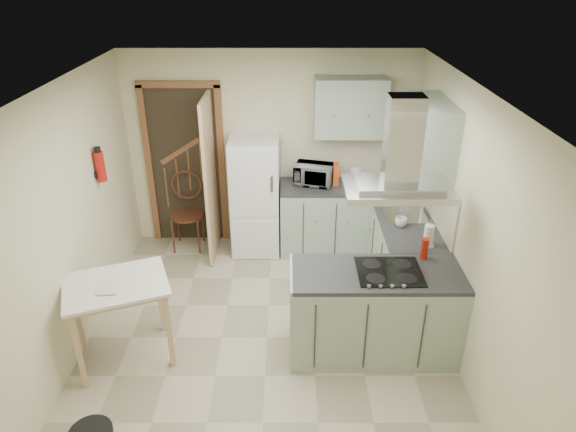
{
  "coord_description": "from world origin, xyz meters",
  "views": [
    {
      "loc": [
        0.21,
        -4.08,
        3.44
      ],
      "look_at": [
        0.21,
        0.45,
        1.15
      ],
      "focal_mm": 32.0,
      "sensor_mm": 36.0,
      "label": 1
    }
  ],
  "objects_px": {
    "extractor_hood": "(398,189)",
    "bentwood_chair": "(187,215)",
    "peninsula": "(374,312)",
    "microwave": "(314,174)",
    "fridge": "(255,196)",
    "drop_leaf_table": "(122,321)"
  },
  "relations": [
    {
      "from": "extractor_hood",
      "to": "bentwood_chair",
      "type": "bearing_deg",
      "value": 137.93
    },
    {
      "from": "peninsula",
      "to": "extractor_hood",
      "type": "distance_m",
      "value": 1.27
    },
    {
      "from": "bentwood_chair",
      "to": "microwave",
      "type": "xyz_separation_m",
      "value": [
        1.63,
        0.02,
        0.56
      ]
    },
    {
      "from": "fridge",
      "to": "peninsula",
      "type": "xyz_separation_m",
      "value": [
        1.22,
        -1.98,
        -0.3
      ]
    },
    {
      "from": "extractor_hood",
      "to": "microwave",
      "type": "xyz_separation_m",
      "value": [
        -0.59,
        2.02,
        -0.69
      ]
    },
    {
      "from": "fridge",
      "to": "extractor_hood",
      "type": "xyz_separation_m",
      "value": [
        1.32,
        -1.98,
        0.97
      ]
    },
    {
      "from": "fridge",
      "to": "extractor_hood",
      "type": "height_order",
      "value": "extractor_hood"
    },
    {
      "from": "bentwood_chair",
      "to": "microwave",
      "type": "height_order",
      "value": "microwave"
    },
    {
      "from": "microwave",
      "to": "peninsula",
      "type": "bearing_deg",
      "value": -61.84
    },
    {
      "from": "fridge",
      "to": "peninsula",
      "type": "relative_size",
      "value": 0.97
    },
    {
      "from": "drop_leaf_table",
      "to": "bentwood_chair",
      "type": "bearing_deg",
      "value": 62.54
    },
    {
      "from": "fridge",
      "to": "drop_leaf_table",
      "type": "relative_size",
      "value": 1.67
    },
    {
      "from": "drop_leaf_table",
      "to": "bentwood_chair",
      "type": "relative_size",
      "value": 0.96
    },
    {
      "from": "extractor_hood",
      "to": "bentwood_chair",
      "type": "xyz_separation_m",
      "value": [
        -2.22,
        2.0,
        -1.25
      ]
    },
    {
      "from": "fridge",
      "to": "extractor_hood",
      "type": "distance_m",
      "value": 2.57
    },
    {
      "from": "drop_leaf_table",
      "to": "fridge",
      "type": "bearing_deg",
      "value": 40.37
    },
    {
      "from": "drop_leaf_table",
      "to": "microwave",
      "type": "distance_m",
      "value": 2.89
    },
    {
      "from": "bentwood_chair",
      "to": "drop_leaf_table",
      "type": "bearing_deg",
      "value": -95.15
    },
    {
      "from": "extractor_hood",
      "to": "drop_leaf_table",
      "type": "bearing_deg",
      "value": -177.91
    },
    {
      "from": "bentwood_chair",
      "to": "microwave",
      "type": "distance_m",
      "value": 1.72
    },
    {
      "from": "peninsula",
      "to": "bentwood_chair",
      "type": "relative_size",
      "value": 1.67
    },
    {
      "from": "fridge",
      "to": "peninsula",
      "type": "height_order",
      "value": "fridge"
    }
  ]
}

